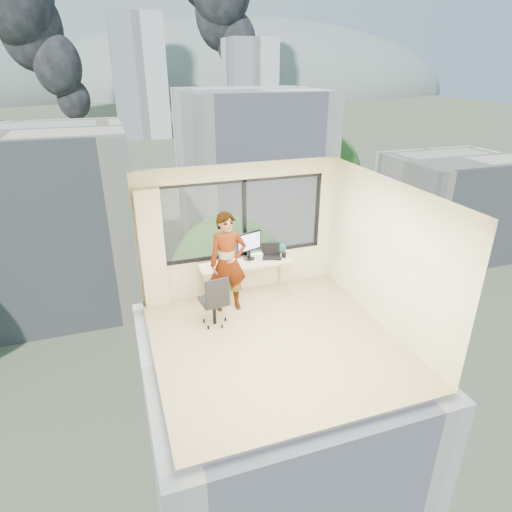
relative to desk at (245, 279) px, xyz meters
name	(u,v)px	position (x,y,z in m)	size (l,w,h in m)	color
floor	(275,341)	(0.00, -1.66, -0.38)	(4.00, 4.00, 0.01)	#CFB986
ceiling	(278,191)	(0.00, -1.66, 2.23)	(4.00, 4.00, 0.01)	white
wall_front	(339,344)	(0.00, -3.66, 0.93)	(4.00, 0.01, 2.60)	beige
wall_left	(146,292)	(-2.00, -1.66, 0.93)	(0.01, 4.00, 2.60)	beige
wall_right	(386,255)	(2.00, -1.66, 0.93)	(0.01, 4.00, 2.60)	beige
window_wall	(242,218)	(0.05, 0.34, 1.15)	(3.30, 0.16, 1.55)	black
curtain	(152,250)	(-1.72, 0.22, 0.77)	(0.45, 0.14, 2.30)	#F8E3C1
desk	(245,279)	(0.00, 0.00, 0.00)	(1.80, 0.60, 0.75)	tan
chair	(214,299)	(-0.83, -0.80, 0.13)	(0.51, 0.51, 1.00)	black
person	(228,263)	(-0.44, -0.35, 0.58)	(0.69, 0.46, 1.90)	#2D2D33
monitor	(249,245)	(0.11, 0.11, 0.66)	(0.57, 0.12, 0.57)	black
game_console	(256,254)	(0.29, 0.22, 0.41)	(0.29, 0.25, 0.07)	white
laptop	(272,252)	(0.55, 0.01, 0.49)	(0.37, 0.39, 0.24)	black
cellphone	(278,260)	(0.64, -0.14, 0.38)	(0.10, 0.05, 0.01)	black
pen_cup	(284,255)	(0.80, -0.04, 0.43)	(0.09, 0.09, 0.11)	black
handbag	(280,248)	(0.80, 0.18, 0.48)	(0.27, 0.14, 0.21)	#0B433E
exterior_ground	(115,138)	(0.00, 118.34, -14.38)	(400.00, 400.00, 0.04)	#515B3D
near_bldg_a	(26,223)	(-9.00, 28.34, -7.38)	(16.00, 12.00, 14.00)	beige
near_bldg_b	(251,169)	(12.00, 36.34, -6.38)	(14.00, 13.00, 16.00)	white
near_bldg_c	(449,206)	(30.00, 26.34, -9.38)	(12.00, 10.00, 10.00)	beige
far_tower_b	(139,78)	(8.00, 118.34, 0.62)	(13.00, 13.00, 30.00)	silver
far_tower_c	(250,82)	(45.00, 138.34, -1.38)	(15.00, 15.00, 26.00)	silver
hill_b	(245,91)	(100.00, 318.34, -14.38)	(300.00, 220.00, 96.00)	slate
tree_b	(230,297)	(4.00, 16.34, -9.88)	(7.60, 7.60, 9.00)	#224B19
tree_c	(325,184)	(22.00, 38.34, -9.38)	(8.40, 8.40, 10.00)	#224B19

